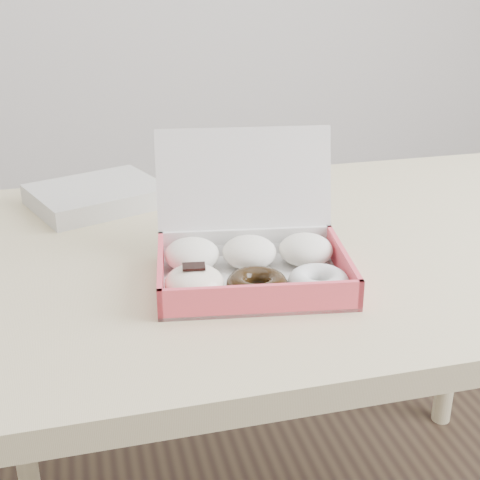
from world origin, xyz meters
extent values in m
cube|color=tan|center=(0.00, 0.00, 0.73)|extent=(1.20, 0.80, 0.04)
cylinder|color=tan|center=(-0.55, 0.35, 0.35)|extent=(0.05, 0.05, 0.71)
cylinder|color=tan|center=(0.55, 0.35, 0.35)|extent=(0.05, 0.05, 0.71)
cube|color=silver|center=(-0.13, -0.14, 0.75)|extent=(0.30, 0.24, 0.01)
cube|color=#EF4755|center=(-0.15, -0.23, 0.77)|extent=(0.27, 0.05, 0.05)
cube|color=silver|center=(-0.12, -0.04, 0.77)|extent=(0.27, 0.05, 0.05)
cube|color=#EF4755|center=(-0.27, -0.12, 0.77)|extent=(0.04, 0.20, 0.05)
cube|color=#EF4755|center=(0.00, -0.16, 0.77)|extent=(0.04, 0.20, 0.05)
cube|color=silver|center=(-0.12, -0.02, 0.85)|extent=(0.28, 0.10, 0.20)
ellipsoid|color=white|center=(-0.21, -0.08, 0.78)|extent=(0.09, 0.09, 0.05)
ellipsoid|color=white|center=(-0.13, -0.09, 0.78)|extent=(0.09, 0.09, 0.05)
ellipsoid|color=white|center=(-0.04, -0.10, 0.78)|extent=(0.09, 0.09, 0.05)
ellipsoid|color=#FCE7CB|center=(-0.23, -0.17, 0.78)|extent=(0.09, 0.09, 0.05)
cube|color=black|center=(-0.23, -0.17, 0.80)|extent=(0.03, 0.03, 0.00)
torus|color=black|center=(-0.14, -0.18, 0.77)|extent=(0.10, 0.10, 0.03)
torus|color=white|center=(-0.05, -0.20, 0.77)|extent=(0.10, 0.10, 0.03)
cube|color=beige|center=(-0.33, 0.26, 0.77)|extent=(0.28, 0.26, 0.04)
camera|label=1|loc=(-0.37, -0.98, 1.19)|focal=50.00mm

